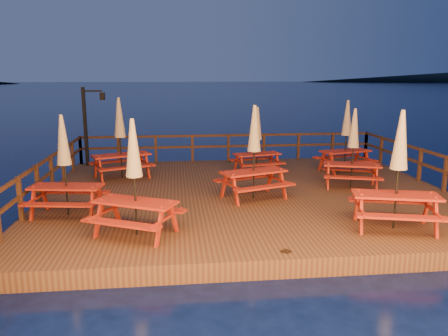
# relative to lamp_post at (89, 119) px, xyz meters

# --- Properties ---
(ground) EXTENTS (500.00, 500.00, 0.00)m
(ground) POSITION_rel_lamp_post_xyz_m (5.39, -4.55, -2.20)
(ground) COLOR black
(ground) RESTS_ON ground
(deck) EXTENTS (12.00, 10.00, 0.40)m
(deck) POSITION_rel_lamp_post_xyz_m (5.39, -4.55, -2.00)
(deck) COLOR #452516
(deck) RESTS_ON ground
(deck_piles) EXTENTS (11.44, 9.44, 1.40)m
(deck_piles) POSITION_rel_lamp_post_xyz_m (5.39, -4.55, -2.50)
(deck_piles) COLOR #331A10
(deck_piles) RESTS_ON ground
(railing) EXTENTS (11.80, 9.75, 1.10)m
(railing) POSITION_rel_lamp_post_xyz_m (5.39, -2.77, -1.03)
(railing) COLOR #331A10
(railing) RESTS_ON deck
(lamp_post) EXTENTS (0.85, 0.18, 3.00)m
(lamp_post) POSITION_rel_lamp_post_xyz_m (0.00, 0.00, 0.00)
(lamp_post) COLOR black
(lamp_post) RESTS_ON deck
(picnic_table_0) EXTENTS (2.26, 2.06, 2.64)m
(picnic_table_0) POSITION_rel_lamp_post_xyz_m (5.43, -5.27, -0.42)
(picnic_table_0) COLOR maroon
(picnic_table_0) RESTS_ON deck
(picnic_table_1) EXTENTS (2.25, 2.11, 2.55)m
(picnic_table_1) POSITION_rel_lamp_post_xyz_m (2.36, -7.87, -0.47)
(picnic_table_1) COLOR maroon
(picnic_table_1) RESTS_ON deck
(picnic_table_2) EXTENTS (1.90, 1.68, 2.35)m
(picnic_table_2) POSITION_rel_lamp_post_xyz_m (6.13, -2.04, -0.57)
(picnic_table_2) COLOR maroon
(picnic_table_2) RESTS_ON deck
(picnic_table_3) EXTENTS (2.11, 1.88, 2.58)m
(picnic_table_3) POSITION_rel_lamp_post_xyz_m (9.35, -2.16, -0.46)
(picnic_table_3) COLOR maroon
(picnic_table_3) RESTS_ON deck
(picnic_table_4) EXTENTS (1.96, 1.70, 2.51)m
(picnic_table_4) POSITION_rel_lamp_post_xyz_m (0.54, -6.27, -0.49)
(picnic_table_4) COLOR maroon
(picnic_table_4) RESTS_ON deck
(picnic_table_5) EXTENTS (2.05, 1.85, 2.45)m
(picnic_table_5) POSITION_rel_lamp_post_xyz_m (8.69, -4.38, -0.52)
(picnic_table_5) COLOR maroon
(picnic_table_5) RESTS_ON deck
(picnic_table_6) EXTENTS (2.22, 1.99, 2.70)m
(picnic_table_6) POSITION_rel_lamp_post_xyz_m (8.18, -8.11, -0.39)
(picnic_table_6) COLOR maroon
(picnic_table_6) RESTS_ON deck
(picnic_table_7) EXTENTS (2.36, 2.18, 2.72)m
(picnic_table_7) POSITION_rel_lamp_post_xyz_m (1.41, -2.29, -0.38)
(picnic_table_7) COLOR maroon
(picnic_table_7) RESTS_ON deck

